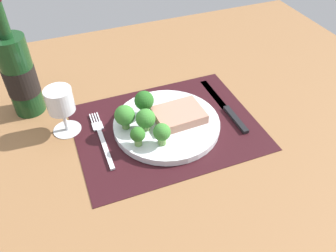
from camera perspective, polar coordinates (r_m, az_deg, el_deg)
The scene contains 13 objects.
ground_plane at distance 81.88cm, azimuth -0.22°, elevation -1.05°, with size 140.00×110.00×3.00cm, color brown.
placemat at distance 80.76cm, azimuth -0.22°, elevation -0.19°, with size 42.12×32.40×0.30cm, color black.
plate at distance 80.12cm, azimuth -0.23°, elevation 0.31°, with size 24.90×24.90×1.60cm, color silver.
steak at distance 79.59cm, azimuth 1.88°, elevation 1.77°, with size 11.20×8.60×2.23cm, color tan.
broccoli_back_left at distance 72.19cm, azimuth -1.03°, elevation -1.15°, with size 3.80×3.80×5.26cm.
broccoli_center at distance 75.65cm, azimuth -3.76°, elevation 1.21°, with size 4.43×4.43×5.49cm.
broccoli_near_fork at distance 72.47cm, azimuth -5.06°, elevation -1.53°, with size 3.25×3.25×4.65cm.
broccoli_front_edge at distance 79.34cm, azimuth -4.00°, elevation 4.19°, with size 4.56×4.56×6.38cm.
broccoli_near_steak at distance 76.46cm, azimuth -7.22°, elevation 1.71°, with size 4.65×4.65×5.90cm.
fork at distance 78.87cm, azimuth -10.96°, elevation -2.01°, with size 2.40×19.20×0.50cm.
knife at distance 86.57cm, azimuth 9.76°, elevation 2.88°, with size 1.80×23.00×0.80cm.
wine_bottle at distance 86.99cm, azimuth -23.53°, elevation 7.83°, with size 7.44×7.44×29.15cm.
wine_glass at distance 78.81cm, azimuth -17.47°, elevation 3.58°, with size 6.48×6.48×11.51cm.
Camera 1 is at (-21.41, -55.86, 54.40)cm, focal length 36.58 mm.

